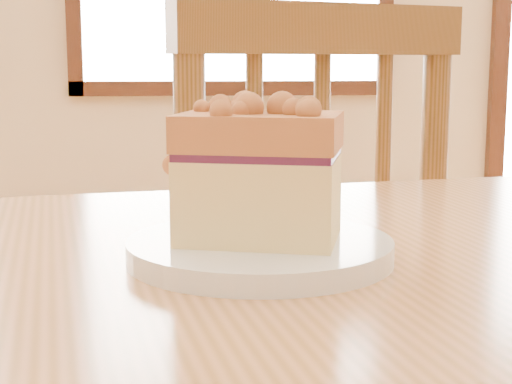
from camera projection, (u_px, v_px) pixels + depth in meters
cafe_chair_main at (268, 329)px, 1.20m from camera, size 0.57×0.57×0.99m
plate at (260, 250)px, 0.61m from camera, size 0.21×0.21×0.02m
cake_slice at (259, 169)px, 0.60m from camera, size 0.14×0.12×0.12m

